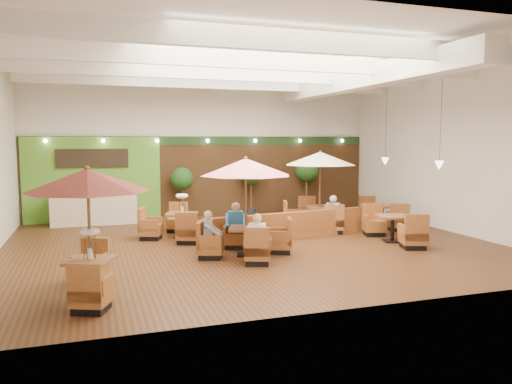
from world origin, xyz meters
name	(u,v)px	position (x,y,z in m)	size (l,w,h in m)	color
room	(247,123)	(0.25, 1.22, 3.63)	(14.04, 14.00, 5.52)	#381E0F
service_counter	(94,209)	(-4.40, 5.10, 0.58)	(3.00, 0.75, 1.18)	beige
booth_divider	(295,225)	(1.52, 0.33, 0.43)	(6.14, 0.18, 0.85)	brown
table_0	(88,198)	(-4.55, -3.70, 1.96)	(2.39, 2.71, 2.59)	brown
table_1	(246,188)	(-0.60, -1.36, 1.81)	(2.76, 2.76, 2.66)	brown
table_2	(318,173)	(3.00, 1.79, 1.96)	(2.67, 2.82, 2.73)	brown
table_3	(174,224)	(-2.04, 1.66, 0.46)	(1.98, 2.81, 1.56)	brown
table_4	(393,229)	(4.17, -1.01, 0.39)	(1.15, 2.89, 1.03)	brown
table_5	(382,216)	(5.40, 1.47, 0.37)	(1.12, 2.75, 0.97)	brown
topiary_0	(182,181)	(-1.13, 5.30, 1.51)	(0.87, 0.87, 2.02)	black
topiary_1	(251,175)	(1.69, 5.30, 1.67)	(0.97, 0.97, 2.25)	black
topiary_2	(307,172)	(4.15, 5.30, 1.73)	(1.00, 1.00, 2.32)	black
diner_0	(257,234)	(-0.60, -2.33, 0.77)	(0.46, 0.45, 0.83)	white
diner_1	(236,221)	(-0.60, -0.39, 0.78)	(0.46, 0.41, 0.85)	#2A6EB6
diner_2	(210,230)	(-1.58, -1.36, 0.76)	(0.38, 0.43, 0.80)	gray
diner_3	(333,211)	(3.07, 0.79, 0.76)	(0.43, 0.37, 0.81)	#2A6EB6
diner_4	(333,211)	(3.07, 0.79, 0.76)	(0.45, 0.43, 0.81)	white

